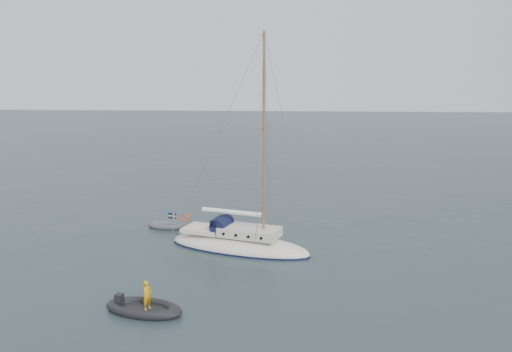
{
  "coord_description": "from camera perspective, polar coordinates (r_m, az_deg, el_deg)",
  "views": [
    {
      "loc": [
        2.86,
        -29.19,
        9.54
      ],
      "look_at": [
        0.14,
        0.0,
        4.12
      ],
      "focal_mm": 35.0,
      "sensor_mm": 36.0,
      "label": 1
    }
  ],
  "objects": [
    {
      "name": "dinghy",
      "position": [
        34.24,
        -10.3,
        -5.61
      ],
      "size": [
        2.47,
        1.12,
        0.35
      ],
      "rotation": [
        0.0,
        0.0,
        -0.15
      ],
      "color": "#525257",
      "rests_on": "ground"
    },
    {
      "name": "rib",
      "position": [
        22.36,
        -12.72,
        -14.43
      ],
      "size": [
        3.5,
        1.59,
        1.44
      ],
      "rotation": [
        0.0,
        0.0,
        -0.19
      ],
      "color": "black",
      "rests_on": "ground"
    },
    {
      "name": "sailboat",
      "position": [
        29.29,
        -1.94,
        -6.53
      ],
      "size": [
        9.06,
        2.71,
        12.9
      ],
      "rotation": [
        0.0,
        0.0,
        -0.28
      ],
      "color": "#F0E4CE",
      "rests_on": "ground"
    },
    {
      "name": "ground",
      "position": [
        30.84,
        -0.26,
        -7.54
      ],
      "size": [
        300.0,
        300.0,
        0.0
      ],
      "primitive_type": "plane",
      "color": "black",
      "rests_on": "ground"
    }
  ]
}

